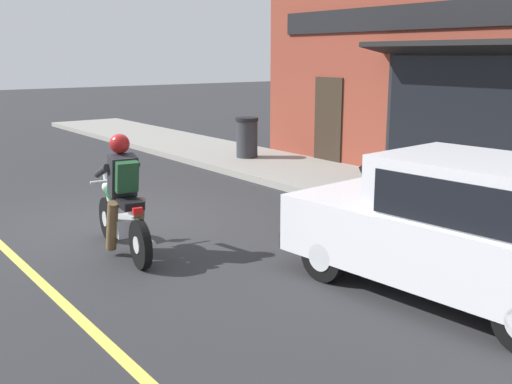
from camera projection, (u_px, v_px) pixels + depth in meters
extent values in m
plane|color=#2B2B2D|center=(121.00, 224.00, 9.44)|extent=(80.00, 80.00, 0.00)
cube|color=gray|center=(254.00, 161.00, 14.60)|extent=(2.60, 22.00, 0.14)
cube|color=brown|center=(434.00, 81.00, 11.96)|extent=(0.50, 9.99, 4.20)
cube|color=black|center=(480.00, 114.00, 10.95)|extent=(0.04, 4.19, 2.10)
cube|color=black|center=(480.00, 114.00, 10.96)|extent=(0.02, 4.39, 2.20)
cube|color=#2D2319|center=(328.00, 122.00, 14.18)|extent=(0.04, 0.90, 2.10)
cube|color=black|center=(475.00, 47.00, 10.49)|extent=(0.81, 4.79, 0.24)
cube|color=black|center=(430.00, 15.00, 11.52)|extent=(0.06, 8.49, 0.50)
cylinder|color=black|center=(108.00, 218.00, 8.62)|extent=(0.18, 0.63, 0.62)
cylinder|color=silver|center=(108.00, 218.00, 8.62)|extent=(0.15, 0.23, 0.22)
cylinder|color=black|center=(140.00, 245.00, 7.43)|extent=(0.18, 0.63, 0.62)
cylinder|color=silver|center=(140.00, 245.00, 7.43)|extent=(0.15, 0.23, 0.22)
cube|color=silver|center=(124.00, 226.00, 7.97)|extent=(0.33, 0.43, 0.24)
ellipsoid|color=#196B33|center=(117.00, 192.00, 8.09)|extent=(0.36, 0.55, 0.24)
cube|color=black|center=(128.00, 202.00, 7.69)|extent=(0.33, 0.59, 0.10)
cylinder|color=silver|center=(109.00, 199.00, 8.46)|extent=(0.11, 0.33, 0.68)
cylinder|color=silver|center=(110.00, 181.00, 8.30)|extent=(0.56, 0.11, 0.04)
sphere|color=silver|center=(108.00, 187.00, 8.47)|extent=(0.16, 0.16, 0.16)
cylinder|color=silver|center=(146.00, 239.00, 7.73)|extent=(0.15, 0.56, 0.08)
cube|color=red|center=(138.00, 211.00, 7.38)|extent=(0.13, 0.07, 0.08)
cylinder|color=brown|center=(112.00, 226.00, 7.81)|extent=(0.18, 0.36, 0.71)
cylinder|color=brown|center=(139.00, 222.00, 7.98)|extent=(0.18, 0.36, 0.71)
cube|color=#232328|center=(123.00, 176.00, 7.77)|extent=(0.38, 0.37, 0.57)
cylinder|color=#232328|center=(102.00, 171.00, 7.87)|extent=(0.15, 0.53, 0.26)
cylinder|color=#232328|center=(132.00, 168.00, 8.06)|extent=(0.15, 0.53, 0.26)
sphere|color=#A51919|center=(120.00, 144.00, 7.73)|extent=(0.26, 0.26, 0.26)
cube|color=#1E4728|center=(126.00, 176.00, 7.63)|extent=(0.31, 0.27, 0.42)
cylinder|color=black|center=(325.00, 256.00, 7.04)|extent=(0.23, 0.61, 0.60)
cylinder|color=silver|center=(325.00, 256.00, 7.04)|extent=(0.23, 0.35, 0.33)
cylinder|color=black|center=(397.00, 232.00, 7.97)|extent=(0.23, 0.61, 0.60)
cylinder|color=silver|center=(397.00, 232.00, 7.97)|extent=(0.23, 0.35, 0.33)
cube|color=silver|center=(451.00, 243.00, 6.57)|extent=(1.95, 3.83, 0.70)
cube|color=silver|center=(477.00, 189.00, 6.24)|extent=(1.60, 2.02, 0.66)
cube|color=black|center=(406.00, 181.00, 6.88)|extent=(1.35, 0.46, 0.51)
cube|color=black|center=(439.00, 202.00, 5.77)|extent=(0.16, 1.52, 0.46)
cube|color=black|center=(510.00, 182.00, 6.71)|extent=(0.16, 1.52, 0.46)
cube|color=silver|center=(298.00, 208.00, 7.56)|extent=(0.24, 0.06, 0.14)
cube|color=silver|center=(349.00, 196.00, 8.22)|extent=(0.24, 0.06, 0.14)
cube|color=#28282B|center=(326.00, 229.00, 7.95)|extent=(1.61, 0.26, 0.20)
cylinder|color=#2D2D33|center=(247.00, 139.00, 14.70)|extent=(0.52, 0.52, 0.90)
cylinder|color=black|center=(247.00, 119.00, 14.59)|extent=(0.56, 0.56, 0.08)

